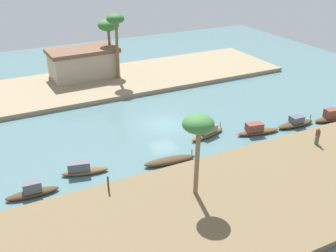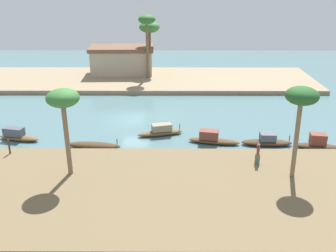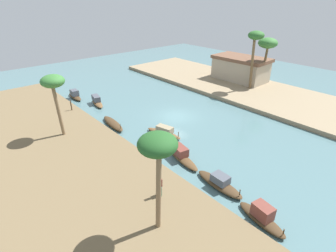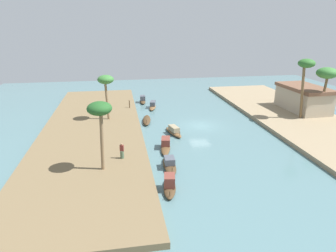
% 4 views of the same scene
% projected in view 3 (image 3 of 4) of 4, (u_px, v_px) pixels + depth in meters
% --- Properties ---
extents(river_water, '(71.95, 71.95, 0.00)m').
position_uv_depth(river_water, '(176.00, 116.00, 31.05)').
color(river_water, slate).
rests_on(river_water, ground).
extents(riverbank_left, '(44.05, 12.01, 0.50)m').
position_uv_depth(riverbank_left, '(57.00, 158.00, 22.75)').
color(riverbank_left, brown).
rests_on(riverbank_left, ground).
extents(riverbank_right, '(44.05, 12.01, 0.50)m').
position_uv_depth(riverbank_right, '(246.00, 89.00, 39.12)').
color(riverbank_right, '#937F60').
rests_on(riverbank_right, ground).
extents(sampan_with_red_awning, '(3.77, 1.11, 1.19)m').
position_uv_depth(sampan_with_red_awning, '(75.00, 95.00, 36.24)').
color(sampan_with_red_awning, '#47331E').
rests_on(sampan_with_red_awning, river_water).
extents(sampan_foreground, '(3.64, 1.56, 1.29)m').
position_uv_depth(sampan_foreground, '(262.00, 216.00, 16.52)').
color(sampan_foreground, '#47331E').
rests_on(sampan_foreground, river_water).
extents(sampan_near_left_bank, '(3.73, 1.69, 1.09)m').
position_uv_depth(sampan_near_left_bank, '(97.00, 101.00, 34.27)').
color(sampan_near_left_bank, brown).
rests_on(sampan_near_left_bank, river_water).
extents(sampan_open_hull, '(4.11, 1.88, 1.02)m').
position_uv_depth(sampan_open_hull, '(164.00, 132.00, 26.72)').
color(sampan_open_hull, brown).
rests_on(sampan_open_hull, river_water).
extents(sampan_downstream_large, '(4.51, 1.56, 0.93)m').
position_uv_depth(sampan_downstream_large, '(113.00, 123.00, 28.78)').
color(sampan_downstream_large, '#47331E').
rests_on(sampan_downstream_large, river_water).
extents(sampan_upstream_small, '(4.35, 1.75, 1.13)m').
position_uv_depth(sampan_upstream_small, '(181.00, 155.00, 22.80)').
color(sampan_upstream_small, brown).
rests_on(sampan_upstream_small, river_water).
extents(sampan_with_tall_canopy, '(4.19, 1.30, 1.05)m').
position_uv_depth(sampan_with_tall_canopy, '(219.00, 183.00, 19.60)').
color(sampan_with_tall_canopy, '#47331E').
rests_on(sampan_with_tall_canopy, river_water).
extents(person_on_near_bank, '(0.43, 0.43, 1.56)m').
position_uv_depth(person_on_near_bank, '(159.00, 188.00, 17.88)').
color(person_on_near_bank, '#4C664C').
rests_on(person_on_near_bank, riverbank_left).
extents(mooring_post, '(0.14, 0.14, 1.14)m').
position_uv_depth(mooring_post, '(71.00, 105.00, 31.23)').
color(mooring_post, '#4C3823').
rests_on(mooring_post, riverbank_left).
extents(palm_tree_left_near, '(2.13, 2.13, 5.99)m').
position_uv_depth(palm_tree_left_near, '(53.00, 84.00, 23.73)').
color(palm_tree_left_near, '#7F6647').
rests_on(palm_tree_left_near, riverbank_left).
extents(palm_tree_left_far, '(2.10, 2.10, 6.18)m').
position_uv_depth(palm_tree_left_far, '(158.00, 149.00, 13.45)').
color(palm_tree_left_far, '#7F6647').
rests_on(palm_tree_left_far, riverbank_left).
extents(palm_tree_right_tall, '(2.15, 2.15, 8.02)m').
position_uv_depth(palm_tree_right_tall, '(256.00, 40.00, 35.51)').
color(palm_tree_right_tall, brown).
rests_on(palm_tree_right_tall, riverbank_right).
extents(palm_tree_right_short, '(2.72, 2.72, 6.86)m').
position_uv_depth(palm_tree_right_short, '(268.00, 44.00, 37.68)').
color(palm_tree_right_short, brown).
rests_on(palm_tree_right_short, riverbank_right).
extents(riverside_building, '(8.67, 5.04, 3.61)m').
position_uv_depth(riverside_building, '(240.00, 68.00, 41.82)').
color(riverside_building, tan).
rests_on(riverside_building, riverbank_right).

